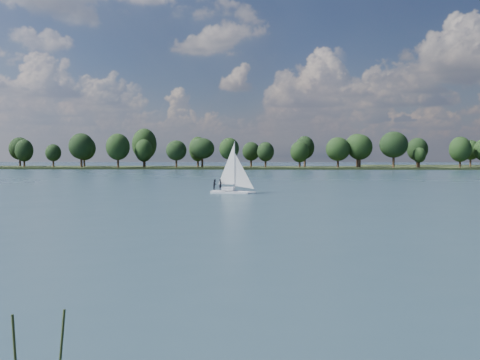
# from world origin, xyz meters

# --- Properties ---
(ground) EXTENTS (700.00, 700.00, 0.00)m
(ground) POSITION_xyz_m (0.00, 100.00, 0.00)
(ground) COLOR #233342
(ground) RESTS_ON ground
(far_shore) EXTENTS (660.00, 40.00, 1.50)m
(far_shore) POSITION_xyz_m (0.00, 212.00, 0.00)
(far_shore) COLOR black
(far_shore) RESTS_ON ground
(sailboat) EXTENTS (6.21, 2.85, 7.89)m
(sailboat) POSITION_xyz_m (-3.87, 54.27, 2.21)
(sailboat) COLOR silver
(sailboat) RESTS_ON ground
(treeline) EXTENTS (562.22, 73.78, 18.64)m
(treeline) POSITION_xyz_m (-4.36, 208.10, 8.18)
(treeline) COLOR black
(treeline) RESTS_ON ground
(reeds) EXTENTS (58.66, 10.59, 2.09)m
(reeds) POSITION_xyz_m (-2.29, -9.96, 0.86)
(reeds) COLOR #283316
(reeds) RESTS_ON ground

